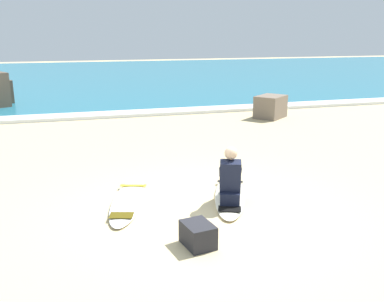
{
  "coord_description": "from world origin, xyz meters",
  "views": [
    {
      "loc": [
        -1.95,
        -6.24,
        2.8
      ],
      "look_at": [
        0.34,
        1.66,
        0.55
      ],
      "focal_mm": 40.72,
      "sensor_mm": 36.0,
      "label": 1
    }
  ],
  "objects": [
    {
      "name": "shoreline_rock",
      "position": [
        4.64,
        6.96,
        0.37
      ],
      "size": [
        1.31,
        1.27,
        0.75
      ],
      "primitive_type": "cube",
      "rotation": [
        0.0,
        0.0,
        0.68
      ],
      "color": "#756656",
      "rests_on": "ground"
    },
    {
      "name": "surfboard_main",
      "position": [
        0.69,
        0.46,
        0.04
      ],
      "size": [
        1.29,
        2.25,
        0.08
      ],
      "color": "#EFE5C6",
      "rests_on": "ground"
    },
    {
      "name": "breaking_foam",
      "position": [
        0.0,
        8.76,
        0.06
      ],
      "size": [
        80.0,
        0.9,
        0.11
      ],
      "primitive_type": "cube",
      "color": "white",
      "rests_on": "ground"
    },
    {
      "name": "beach_bag",
      "position": [
        -0.38,
        -1.11,
        0.16
      ],
      "size": [
        0.44,
        0.53,
        0.32
      ],
      "primitive_type": "cube",
      "rotation": [
        0.0,
        0.0,
        0.17
      ],
      "color": "#232328",
      "rests_on": "ground"
    },
    {
      "name": "ground_plane",
      "position": [
        0.0,
        0.0,
        0.0
      ],
      "size": [
        80.0,
        80.0,
        0.0
      ],
      "primitive_type": "plane",
      "color": "#CCB584"
    },
    {
      "name": "surfer_seated",
      "position": [
        0.55,
        0.12,
        0.44
      ],
      "size": [
        0.56,
        0.77,
        0.95
      ],
      "color": "black",
      "rests_on": "surfboard_main"
    },
    {
      "name": "surfboard_spare_near",
      "position": [
        -1.06,
        0.72,
        0.04
      ],
      "size": [
        1.14,
        2.31,
        0.08
      ],
      "color": "white",
      "rests_on": "ground"
    },
    {
      "name": "sea",
      "position": [
        0.0,
        22.46,
        0.05
      ],
      "size": [
        80.0,
        28.0,
        0.1
      ],
      "primitive_type": "cube",
      "color": "teal",
      "rests_on": "ground"
    }
  ]
}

